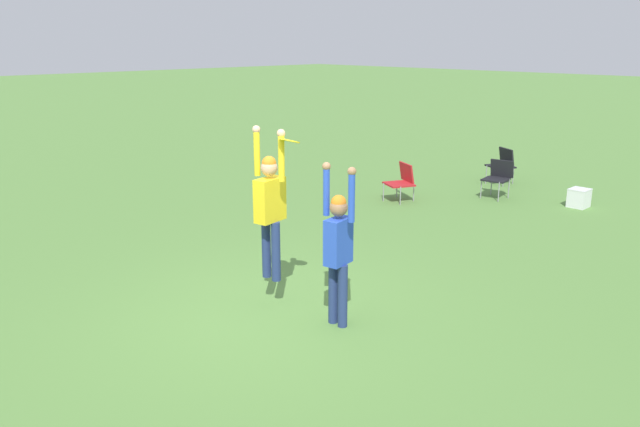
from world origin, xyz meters
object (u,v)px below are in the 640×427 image
Objects in this scene: frisbee at (289,141)px; camping_chair_0 at (402,180)px; camping_chair_1 at (498,176)px; camping_chair_2 at (503,163)px; person_jumping at (270,201)px; person_defending at (338,243)px; cooler_box at (579,198)px.

camping_chair_0 is (-2.65, 5.71, -1.80)m from frisbee.
camping_chair_1 is 1.55m from camping_chair_2.
frisbee is (0.38, 0.00, 0.83)m from person_jumping.
camping_chair_2 is (-1.96, 8.84, -1.75)m from frisbee.
frisbee is at bearing 90.10° from camping_chair_1.
person_defending is 7.82m from cooler_box.
camping_chair_2 is (0.69, 3.13, 0.05)m from camping_chair_0.
camping_chair_1 is at bearing 143.02° from camping_chair_2.
camping_chair_0 is 3.76m from cooler_box.
person_jumping reaches higher than frisbee.
camping_chair_2 is 2.52m from cooler_box.
cooler_box is (3.02, 2.24, -0.27)m from camping_chair_0.
frisbee is 6.54m from camping_chair_0.
frisbee is 0.32× the size of camping_chair_1.
camping_chair_0 is at bearing 12.28° from person_jumping.
camping_chair_0 is 2.01× the size of cooler_box.
camping_chair_2 is at bearing -172.43° from person_defending.
person_defending is at bearing -90.00° from person_jumping.
person_jumping is 7.55m from camping_chair_1.
camping_chair_1 is at bearing -103.42° from camping_chair_0.
person_defending is 9.07m from camping_chair_2.
cooler_box is at bearing -118.68° from camping_chair_0.
person_jumping is 6.21m from camping_chair_0.
frisbee is at bearing -84.90° from person_defending.
cooler_box is (0.37, 7.94, -2.07)m from frisbee.
camping_chair_2 is at bearing 102.51° from frisbee.
person_jumping is 2.48× the size of camping_chair_0.
person_defending is 2.38× the size of camping_chair_2.
person_jumping is at bearing 127.30° from camping_chair_2.
person_jumping is 8.07m from cooler_box.
camping_chair_1 is 1.75m from cooler_box.
cooler_box is at bearing 172.91° from person_defending.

